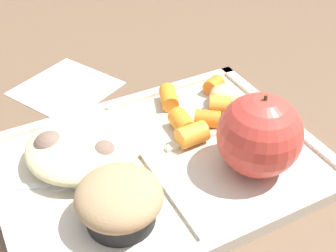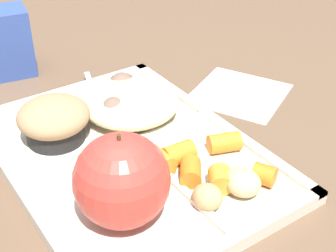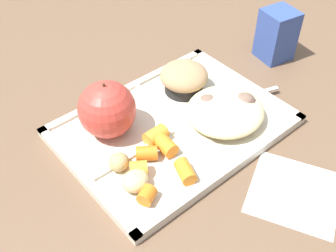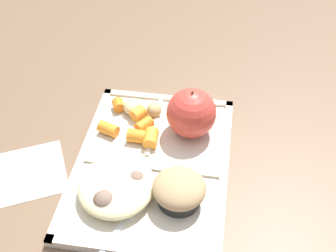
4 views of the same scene
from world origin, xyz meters
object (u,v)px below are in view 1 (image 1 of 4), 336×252
at_px(lunch_tray, 161,164).
at_px(green_apple, 259,135).
at_px(plastic_fork, 49,184).
at_px(bran_muffin, 119,201).

height_order(lunch_tray, green_apple, green_apple).
bearing_deg(lunch_tray, plastic_fork, -10.11).
distance_m(lunch_tray, plastic_fork, 0.12).
xyz_separation_m(green_apple, bran_muffin, (0.16, 0.00, -0.02)).
xyz_separation_m(lunch_tray, bran_muffin, (0.07, 0.06, 0.03)).
height_order(green_apple, bran_muffin, green_apple).
bearing_deg(lunch_tray, green_apple, 147.29).
xyz_separation_m(lunch_tray, plastic_fork, (0.12, -0.02, 0.01)).
bearing_deg(bran_muffin, green_apple, 180.00).
distance_m(green_apple, bran_muffin, 0.16).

